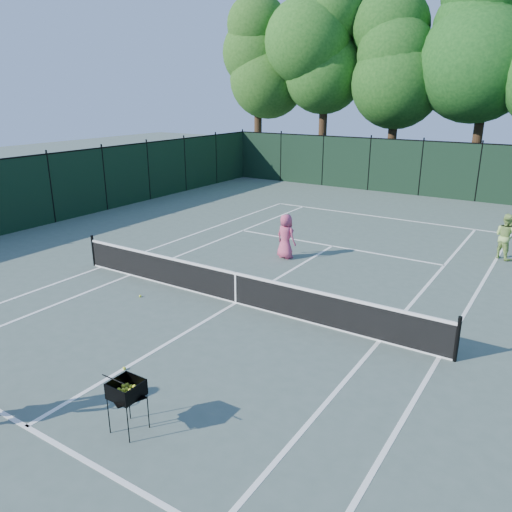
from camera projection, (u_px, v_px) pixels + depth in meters
The scene contains 20 objects.
ground at pixel (236, 303), 13.82m from camera, with size 90.00×90.00×0.00m, color #4A5951.
sideline_doubles_left at pixel (101, 267), 16.64m from camera, with size 0.10×23.77×0.01m, color white.
sideline_doubles_right at pixel (439, 357), 11.00m from camera, with size 0.10×23.77×0.01m, color white.
sideline_singles_left at pixel (130, 275), 15.93m from camera, with size 0.10×23.77×0.01m, color white.
sideline_singles_right at pixel (379, 341), 11.70m from camera, with size 0.10×23.77×0.01m, color white.
baseline_far at pixel (381, 217), 23.31m from camera, with size 10.97×0.10×0.01m, color white.
service_line_near at pixel (26, 427), 8.71m from camera, with size 8.23×0.10×0.01m, color white.
service_line_far at pixel (332, 246), 18.93m from camera, with size 8.23×0.10×0.01m, color white.
center_service_line at pixel (236, 303), 13.82m from camera, with size 0.10×12.80×0.01m, color white.
tennis_net at pixel (236, 287), 13.67m from camera, with size 11.69×0.09×1.06m.
fence_far at pixel (421, 169), 27.73m from camera, with size 24.00×0.05×3.00m, color black.
tree_0 at pixel (258, 53), 35.12m from camera, with size 6.40×6.40×13.14m.
tree_1 at pixel (326, 42), 32.78m from camera, with size 6.80×6.80×13.98m.
tree_2 at pixel (399, 55), 30.35m from camera, with size 6.00×6.00×12.40m.
tree_3 at pixel (492, 27), 27.78m from camera, with size 7.00×7.00×14.45m.
player_pink at pixel (286, 236), 17.35m from camera, with size 0.86×0.65×1.57m.
player_green at pixel (506, 236), 17.28m from camera, with size 0.99×0.94×1.61m.
ball_hopper at pixel (126, 390), 8.37m from camera, with size 0.66×0.66×0.97m.
loose_ball_near_cart at pixel (124, 368), 10.49m from camera, with size 0.07×0.07×0.07m, color yellow.
loose_ball_midcourt at pixel (140, 296), 14.21m from camera, with size 0.07×0.07×0.07m, color #D6F432.
Camera 1 is at (7.35, -10.39, 5.56)m, focal length 35.00 mm.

